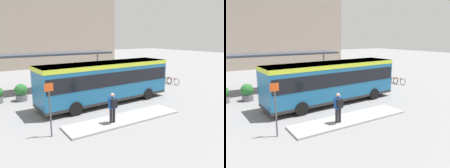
{
  "view_description": "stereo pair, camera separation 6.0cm",
  "coord_description": "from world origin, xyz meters",
  "views": [
    {
      "loc": [
        -8.44,
        -14.03,
        5.02
      ],
      "look_at": [
        0.52,
        0.0,
        1.41
      ],
      "focal_mm": 35.0,
      "sensor_mm": 36.0,
      "label": 1
    },
    {
      "loc": [
        -8.39,
        -14.06,
        5.02
      ],
      "look_at": [
        0.52,
        0.0,
        1.41
      ],
      "focal_mm": 35.0,
      "sensor_mm": 36.0,
      "label": 2
    }
  ],
  "objects": [
    {
      "name": "bicycle_red",
      "position": [
        9.52,
        1.85,
        0.36
      ],
      "size": [
        0.48,
        1.66,
        0.72
      ],
      "rotation": [
        0.0,
        0.0,
        1.62
      ],
      "color": "black",
      "rests_on": "ground_plane"
    },
    {
      "name": "station_building",
      "position": [
        1.09,
        27.15,
        7.94
      ],
      "size": [
        27.61,
        11.18,
        15.88
      ],
      "color": "gray",
      "rests_on": "ground_plane"
    },
    {
      "name": "potted_planter_far_side",
      "position": [
        -5.49,
        4.02,
        0.71
      ],
      "size": [
        0.98,
        0.98,
        1.39
      ],
      "color": "slate",
      "rests_on": "ground_plane"
    },
    {
      "name": "bicycle_yellow",
      "position": [
        9.24,
        2.53,
        0.35
      ],
      "size": [
        0.48,
        1.62,
        0.7
      ],
      "rotation": [
        0.0,
        0.0,
        1.44
      ],
      "color": "black",
      "rests_on": "ground_plane"
    },
    {
      "name": "station_shelter",
      "position": [
        -2.82,
        6.57,
        3.38
      ],
      "size": [
        13.39,
        2.82,
        3.51
      ],
      "color": "#383D47",
      "rests_on": "ground_plane"
    },
    {
      "name": "platform_sign",
      "position": [
        -5.46,
        -3.59,
        1.56
      ],
      "size": [
        0.44,
        0.08,
        2.8
      ],
      "color": "#4C4C51",
      "rests_on": "ground_plane"
    },
    {
      "name": "pedestrian_waiting",
      "position": [
        -1.98,
        -4.0,
        1.14
      ],
      "size": [
        0.45,
        0.48,
        1.78
      ],
      "rotation": [
        0.0,
        0.0,
        1.49
      ],
      "color": "#232328",
      "rests_on": "curb_island"
    },
    {
      "name": "bicycle_black",
      "position": [
        9.2,
        3.21,
        0.35
      ],
      "size": [
        0.48,
        1.62,
        0.7
      ],
      "rotation": [
        0.0,
        0.0,
        -1.48
      ],
      "color": "black",
      "rests_on": "ground_plane"
    },
    {
      "name": "curb_island",
      "position": [
        -0.97,
        -3.76,
        0.06
      ],
      "size": [
        7.61,
        1.8,
        0.12
      ],
      "color": "#9E9E99",
      "rests_on": "ground_plane"
    },
    {
      "name": "ground_plane",
      "position": [
        0.0,
        0.0,
        0.0
      ],
      "size": [
        120.0,
        120.0,
        0.0
      ],
      "primitive_type": "plane",
      "color": "gray"
    },
    {
      "name": "city_bus",
      "position": [
        0.01,
        0.0,
        1.83
      ],
      "size": [
        10.63,
        3.13,
        3.13
      ],
      "rotation": [
        0.0,
        0.0,
        0.05
      ],
      "color": "#1E6093",
      "rests_on": "ground_plane"
    }
  ]
}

